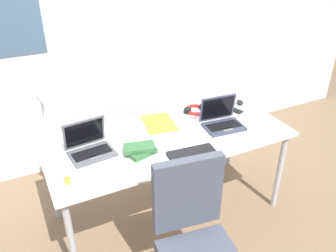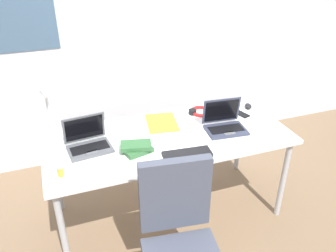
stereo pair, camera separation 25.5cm
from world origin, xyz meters
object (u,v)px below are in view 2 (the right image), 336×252
(desk_lamp, at_px, (49,112))
(paper_folder_near_mouse, at_px, (162,123))
(laptop_near_mouse, at_px, (88,142))
(cell_phone, at_px, (241,114))
(external_keyboard, at_px, (187,154))
(laptop_by_keyboard, at_px, (225,124))
(pill_bottle, at_px, (60,171))
(headphones, at_px, (201,111))
(computer_mouse, at_px, (248,106))
(book_stack, at_px, (137,148))

(desk_lamp, height_order, paper_folder_near_mouse, desk_lamp)
(laptop_near_mouse, height_order, cell_phone, laptop_near_mouse)
(cell_phone, bearing_deg, paper_folder_near_mouse, 156.46)
(laptop_near_mouse, distance_m, external_keyboard, 0.69)
(laptop_by_keyboard, bearing_deg, pill_bottle, -171.75)
(desk_lamp, relative_size, headphones, 1.87)
(paper_folder_near_mouse, bearing_deg, headphones, 9.00)
(external_keyboard, relative_size, pill_bottle, 4.18)
(external_keyboard, height_order, headphones, headphones)
(desk_lamp, distance_m, cell_phone, 1.50)
(computer_mouse, bearing_deg, pill_bottle, -141.63)
(paper_folder_near_mouse, bearing_deg, desk_lamp, 174.38)
(book_stack, height_order, paper_folder_near_mouse, book_stack)
(laptop_near_mouse, relative_size, external_keyboard, 0.96)
(desk_lamp, height_order, headphones, desk_lamp)
(laptop_near_mouse, distance_m, pill_bottle, 0.34)
(pill_bottle, relative_size, paper_folder_near_mouse, 0.25)
(laptop_near_mouse, distance_m, computer_mouse, 1.39)
(headphones, bearing_deg, paper_folder_near_mouse, -171.00)
(laptop_by_keyboard, bearing_deg, book_stack, -173.69)
(external_keyboard, bearing_deg, laptop_by_keyboard, 35.77)
(cell_phone, bearing_deg, laptop_near_mouse, 167.44)
(computer_mouse, xyz_separation_m, paper_folder_near_mouse, (-0.78, -0.00, -0.01))
(headphones, height_order, paper_folder_near_mouse, headphones)
(external_keyboard, height_order, cell_phone, external_keyboard)
(laptop_by_keyboard, relative_size, laptop_near_mouse, 1.00)
(computer_mouse, xyz_separation_m, cell_phone, (-0.12, -0.09, -0.01))
(book_stack, bearing_deg, computer_mouse, 17.29)
(pill_bottle, bearing_deg, paper_folder_near_mouse, 28.05)
(external_keyboard, bearing_deg, book_stack, 158.88)
(laptop_by_keyboard, distance_m, paper_folder_near_mouse, 0.49)
(laptop_by_keyboard, distance_m, computer_mouse, 0.44)
(laptop_by_keyboard, relative_size, external_keyboard, 0.96)
(paper_folder_near_mouse, bearing_deg, computer_mouse, 0.26)
(book_stack, bearing_deg, desk_lamp, 142.07)
(external_keyboard, bearing_deg, desk_lamp, 151.51)
(book_stack, bearing_deg, cell_phone, 14.41)
(headphones, distance_m, paper_folder_near_mouse, 0.37)
(headphones, bearing_deg, pill_bottle, -157.39)
(pill_bottle, bearing_deg, laptop_by_keyboard, 8.25)
(desk_lamp, xyz_separation_m, laptop_by_keyboard, (1.24, -0.33, -0.15))
(cell_phone, relative_size, headphones, 0.64)
(computer_mouse, height_order, book_stack, book_stack)
(laptop_near_mouse, height_order, external_keyboard, laptop_near_mouse)
(external_keyboard, distance_m, cell_phone, 0.76)
(pill_bottle, bearing_deg, cell_phone, 13.19)
(laptop_by_keyboard, relative_size, book_stack, 1.38)
(pill_bottle, xyz_separation_m, paper_folder_near_mouse, (0.81, 0.43, -0.04))
(desk_lamp, bearing_deg, computer_mouse, -2.76)
(headphones, height_order, pill_bottle, pill_bottle)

